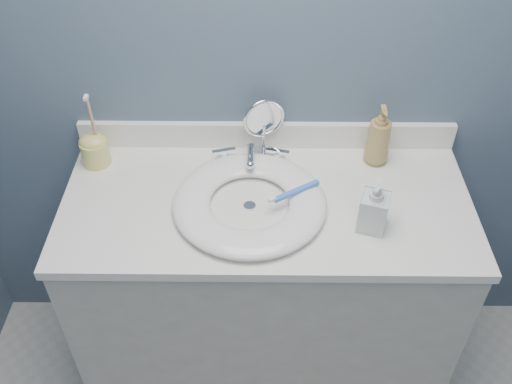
{
  "coord_description": "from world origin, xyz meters",
  "views": [
    {
      "loc": [
        -0.02,
        -0.26,
        2.04
      ],
      "look_at": [
        -0.03,
        0.94,
        0.94
      ],
      "focal_mm": 40.0,
      "sensor_mm": 36.0,
      "label": 1
    }
  ],
  "objects_px": {
    "soap_bottle_clear": "(375,205)",
    "toothbrush_holder": "(95,148)",
    "soap_bottle_amber": "(379,135)",
    "makeup_mirror": "(264,124)"
  },
  "relations": [
    {
      "from": "soap_bottle_amber",
      "to": "soap_bottle_clear",
      "type": "distance_m",
      "value": 0.3
    },
    {
      "from": "makeup_mirror",
      "to": "soap_bottle_clear",
      "type": "height_order",
      "value": "makeup_mirror"
    },
    {
      "from": "makeup_mirror",
      "to": "toothbrush_holder",
      "type": "relative_size",
      "value": 0.79
    },
    {
      "from": "soap_bottle_clear",
      "to": "toothbrush_holder",
      "type": "distance_m",
      "value": 0.88
    },
    {
      "from": "makeup_mirror",
      "to": "soap_bottle_clear",
      "type": "relative_size",
      "value": 1.19
    },
    {
      "from": "soap_bottle_amber",
      "to": "toothbrush_holder",
      "type": "height_order",
      "value": "toothbrush_holder"
    },
    {
      "from": "soap_bottle_clear",
      "to": "toothbrush_holder",
      "type": "bearing_deg",
      "value": 179.13
    },
    {
      "from": "soap_bottle_clear",
      "to": "soap_bottle_amber",
      "type": "bearing_deg",
      "value": 97.18
    },
    {
      "from": "makeup_mirror",
      "to": "toothbrush_holder",
      "type": "distance_m",
      "value": 0.54
    },
    {
      "from": "toothbrush_holder",
      "to": "soap_bottle_clear",
      "type": "bearing_deg",
      "value": -18.38
    }
  ]
}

